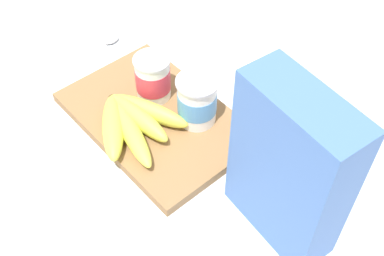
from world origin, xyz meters
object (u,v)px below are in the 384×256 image
Objects in this scene: cutting_board at (156,118)px; yogurt_cup_back at (197,101)px; cereal_box at (289,169)px; yogurt_cup_front at (153,78)px; spoon at (101,45)px; banana_bunch at (132,122)px.

yogurt_cup_back reaches higher than cutting_board.
yogurt_cup_back is at bearing 176.42° from cereal_box.
spoon is (-0.21, 0.02, -0.06)m from yogurt_cup_front.
yogurt_cup_back is (0.10, 0.02, 0.00)m from yogurt_cup_front.
cutting_board is 0.08m from yogurt_cup_front.
yogurt_cup_back reaches higher than banana_bunch.
cutting_board is 3.93× the size of yogurt_cup_front.
yogurt_cup_front is 0.47× the size of banana_bunch.
cereal_box is at bearing 2.11° from cutting_board.
banana_bunch reaches higher than spoon.
cutting_board is 0.26m from spoon.
banana_bunch reaches higher than cutting_board.
yogurt_cup_back is 0.32m from spoon.
cereal_box is 0.35m from yogurt_cup_front.
banana_bunch is at bearing -119.28° from yogurt_cup_back.
yogurt_cup_front is 0.10m from yogurt_cup_back.
cereal_box reaches higher than cutting_board.
spoon is at bearing -179.15° from yogurt_cup_back.
cereal_box is 0.25m from yogurt_cup_back.
cutting_board is 0.10m from yogurt_cup_back.
cereal_box is 2.06× the size of spoon.
banana_bunch is at bearing -89.85° from cutting_board.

